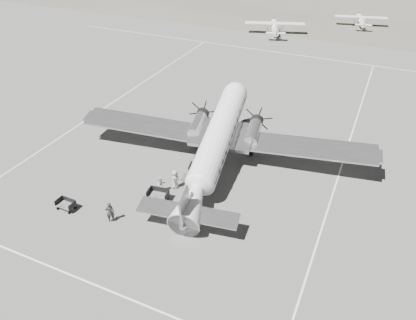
# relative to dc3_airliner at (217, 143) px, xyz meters

# --- Properties ---
(ground) EXTENTS (260.00, 260.00, 0.00)m
(ground) POSITION_rel_dc3_airliner_xyz_m (-0.59, -2.86, -2.92)
(ground) COLOR #60605E
(ground) RESTS_ON ground
(taxi_line_near) EXTENTS (60.00, 0.15, 0.01)m
(taxi_line_near) POSITION_rel_dc3_airliner_xyz_m (-0.59, -16.86, -2.91)
(taxi_line_near) COLOR silver
(taxi_line_near) RESTS_ON ground
(taxi_line_right) EXTENTS (0.15, 80.00, 0.01)m
(taxi_line_right) POSITION_rel_dc3_airliner_xyz_m (11.41, -2.86, -2.91)
(taxi_line_right) COLOR silver
(taxi_line_right) RESTS_ON ground
(taxi_line_left) EXTENTS (0.15, 60.00, 0.01)m
(taxi_line_left) POSITION_rel_dc3_airliner_xyz_m (-18.59, 7.14, -2.91)
(taxi_line_left) COLOR silver
(taxi_line_left) RESTS_ON ground
(taxi_line_horizon) EXTENTS (90.00, 0.15, 0.01)m
(taxi_line_horizon) POSITION_rel_dc3_airliner_xyz_m (-0.59, 37.14, -2.91)
(taxi_line_horizon) COLOR silver
(taxi_line_horizon) RESTS_ON ground
(dc3_airliner) EXTENTS (33.55, 25.71, 5.84)m
(dc3_airliner) POSITION_rel_dc3_airliner_xyz_m (0.00, 0.00, 0.00)
(dc3_airliner) COLOR silver
(dc3_airliner) RESTS_ON ground
(light_plane_left) EXTENTS (14.15, 12.78, 2.43)m
(light_plane_left) POSITION_rel_dc3_airliner_xyz_m (-8.17, 47.32, -1.71)
(light_plane_left) COLOR silver
(light_plane_left) RESTS_ON ground
(light_plane_right) EXTENTS (12.32, 10.87, 2.19)m
(light_plane_right) POSITION_rel_dc3_airliner_xyz_m (6.39, 60.16, -1.83)
(light_plane_right) COLOR silver
(light_plane_right) RESTS_ON ground
(baggage_cart_near) EXTENTS (2.10, 1.62, 1.09)m
(baggage_cart_near) POSITION_rel_dc3_airliner_xyz_m (-2.72, -6.80, -2.38)
(baggage_cart_near) COLOR #565656
(baggage_cart_near) RESTS_ON ground
(baggage_cart_far) EXTENTS (1.68, 1.20, 0.94)m
(baggage_cart_far) POSITION_rel_dc3_airliner_xyz_m (-9.40, -11.19, -2.45)
(baggage_cart_far) COLOR #565656
(baggage_cart_far) RESTS_ON ground
(ground_crew) EXTENTS (0.84, 0.82, 1.95)m
(ground_crew) POSITION_rel_dc3_airliner_xyz_m (-4.93, -10.83, -1.95)
(ground_crew) COLOR #292929
(ground_crew) RESTS_ON ground
(ramp_agent) EXTENTS (0.97, 1.03, 1.68)m
(ramp_agent) POSITION_rel_dc3_airliner_xyz_m (-3.05, -5.62, -2.08)
(ramp_agent) COLOR silver
(ramp_agent) RESTS_ON ground
(passenger) EXTENTS (0.62, 0.94, 1.90)m
(passenger) POSITION_rel_dc3_airliner_xyz_m (-2.22, -4.49, -1.97)
(passenger) COLOR #A8A8A6
(passenger) RESTS_ON ground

